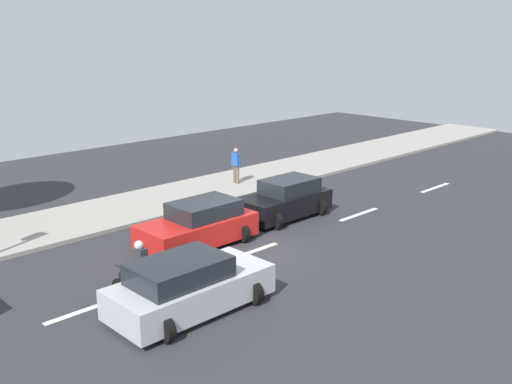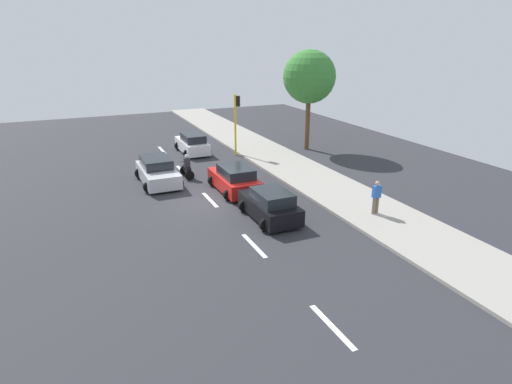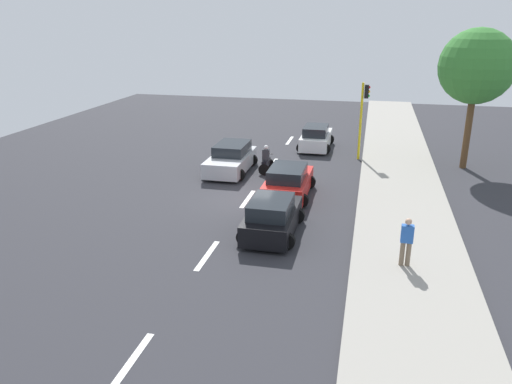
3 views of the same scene
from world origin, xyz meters
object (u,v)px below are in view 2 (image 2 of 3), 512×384
object	(u,v)px
car_red	(235,179)
traffic_light_corner	(236,116)
car_silver	(158,172)
street_tree_center	(309,77)
motorcycle	(187,168)
car_black	(270,205)
car_white	(193,144)
pedestrian_near_signal	(376,196)

from	to	relation	value
car_red	traffic_light_corner	bearing A→B (deg)	67.53
car_silver	street_tree_center	world-z (taller)	street_tree_center
traffic_light_corner	motorcycle	bearing A→B (deg)	-141.84
car_black	motorcycle	size ratio (longest dim) A/B	2.52
car_red	car_silver	bearing A→B (deg)	138.18
car_black	car_white	bearing A→B (deg)	89.55
car_silver	pedestrian_near_signal	world-z (taller)	pedestrian_near_signal
car_red	traffic_light_corner	distance (m)	8.38
car_white	street_tree_center	distance (m)	10.14
car_silver	motorcycle	bearing A→B (deg)	8.86
pedestrian_near_signal	traffic_light_corner	bearing A→B (deg)	97.96
car_red	street_tree_center	size ratio (longest dim) A/B	0.54
motorcycle	traffic_light_corner	xyz separation A→B (m)	(4.90, 3.85, 2.29)
car_white	car_black	xyz separation A→B (m)	(-0.11, -13.85, 0.00)
motorcycle	street_tree_center	xyz separation A→B (m)	(10.61, 3.34, 4.89)
car_black	traffic_light_corner	xyz separation A→B (m)	(2.97, 11.91, 2.22)
traffic_light_corner	street_tree_center	bearing A→B (deg)	-5.12
traffic_light_corner	car_white	bearing A→B (deg)	145.86
pedestrian_near_signal	car_white	bearing A→B (deg)	106.97
car_white	car_red	size ratio (longest dim) A/B	0.98
motorcycle	traffic_light_corner	distance (m)	6.64
car_red	pedestrian_near_signal	bearing A→B (deg)	-51.37
car_silver	traffic_light_corner	bearing A→B (deg)	31.37
car_white	traffic_light_corner	distance (m)	4.11
car_white	motorcycle	world-z (taller)	motorcycle
car_silver	street_tree_center	xyz separation A→B (m)	(12.51, 3.63, 4.82)
traffic_light_corner	street_tree_center	xyz separation A→B (m)	(5.72, -0.51, 2.61)
motorcycle	pedestrian_near_signal	bearing A→B (deg)	-55.39
car_silver	car_white	bearing A→B (deg)	57.10
car_white	car_black	world-z (taller)	same
street_tree_center	pedestrian_near_signal	bearing A→B (deg)	-106.02
car_black	motorcycle	bearing A→B (deg)	103.45
pedestrian_near_signal	traffic_light_corner	size ratio (longest dim) A/B	0.38
pedestrian_near_signal	street_tree_center	distance (m)	14.46
car_white	car_red	world-z (taller)	same
car_red	pedestrian_near_signal	distance (m)	8.03
car_black	pedestrian_near_signal	size ratio (longest dim) A/B	2.28
car_red	car_white	bearing A→B (deg)	88.63
car_red	motorcycle	distance (m)	4.05
street_tree_center	car_white	bearing A→B (deg)	164.05
car_white	car_black	size ratio (longest dim) A/B	1.04
car_white	street_tree_center	xyz separation A→B (m)	(8.58, -2.45, 4.83)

